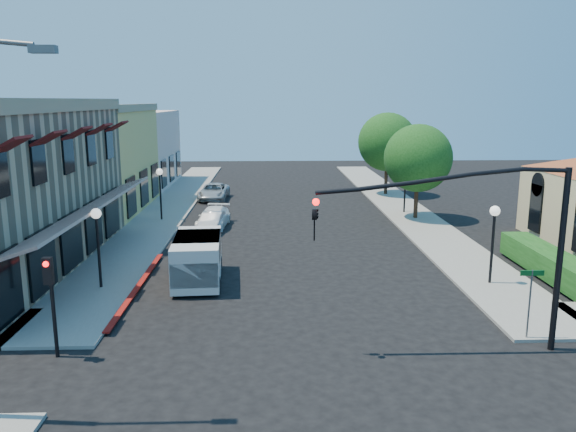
{
  "coord_description": "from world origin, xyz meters",
  "views": [
    {
      "loc": [
        -1.21,
        -15.34,
        8.03
      ],
      "look_at": [
        -0.32,
        10.83,
        2.6
      ],
      "focal_mm": 35.0,
      "sensor_mm": 36.0,
      "label": 1
    }
  ],
  "objects_px": {
    "lamppost_right_far": "(405,176)",
    "white_van": "(197,256)",
    "lamppost_left_far": "(160,181)",
    "signal_mast_arm": "(496,229)",
    "street_tree_a": "(418,158)",
    "secondary_signal": "(50,288)",
    "parked_car_c": "(214,218)",
    "street_tree_b": "(387,142)",
    "lamppost_right_near": "(494,225)",
    "parked_car_b": "(212,222)",
    "parked_car_a": "(193,263)",
    "lamppost_left_near": "(97,228)",
    "parked_car_d": "(214,192)",
    "street_name_sign": "(530,293)"
  },
  "relations": [
    {
      "from": "secondary_signal",
      "to": "street_name_sign",
      "type": "height_order",
      "value": "secondary_signal"
    },
    {
      "from": "street_tree_b",
      "to": "lamppost_right_far",
      "type": "distance_m",
      "value": 8.21
    },
    {
      "from": "lamppost_right_near",
      "to": "parked_car_d",
      "type": "xyz_separation_m",
      "value": [
        -14.27,
        22.28,
        -2.08
      ]
    },
    {
      "from": "lamppost_left_near",
      "to": "parked_car_b",
      "type": "distance_m",
      "value": 11.8
    },
    {
      "from": "lamppost_left_far",
      "to": "parked_car_b",
      "type": "bearing_deg",
      "value": -39.04
    },
    {
      "from": "lamppost_left_far",
      "to": "parked_car_a",
      "type": "distance_m",
      "value": 12.57
    },
    {
      "from": "lamppost_right_near",
      "to": "lamppost_right_far",
      "type": "bearing_deg",
      "value": 90.0
    },
    {
      "from": "signal_mast_arm",
      "to": "lamppost_right_far",
      "type": "bearing_deg",
      "value": 83.3
    },
    {
      "from": "street_tree_a",
      "to": "lamppost_left_near",
      "type": "xyz_separation_m",
      "value": [
        -17.3,
        -14.0,
        -1.46
      ]
    },
    {
      "from": "parked_car_b",
      "to": "white_van",
      "type": "bearing_deg",
      "value": -82.19
    },
    {
      "from": "street_name_sign",
      "to": "secondary_signal",
      "type": "bearing_deg",
      "value": -177.07
    },
    {
      "from": "lamppost_left_near",
      "to": "parked_car_d",
      "type": "bearing_deg",
      "value": 83.01
    },
    {
      "from": "white_van",
      "to": "parked_car_d",
      "type": "xyz_separation_m",
      "value": [
        -1.34,
        21.41,
        -0.53
      ]
    },
    {
      "from": "lamppost_left_near",
      "to": "parked_car_a",
      "type": "xyz_separation_m",
      "value": [
        3.67,
        2.18,
        -2.21
      ]
    },
    {
      "from": "secondary_signal",
      "to": "parked_car_c",
      "type": "distance_m",
      "value": 18.94
    },
    {
      "from": "parked_car_a",
      "to": "parked_car_d",
      "type": "distance_m",
      "value": 20.13
    },
    {
      "from": "lamppost_right_near",
      "to": "lamppost_right_far",
      "type": "distance_m",
      "value": 16.0
    },
    {
      "from": "street_tree_b",
      "to": "lamppost_left_near",
      "type": "height_order",
      "value": "street_tree_b"
    },
    {
      "from": "signal_mast_arm",
      "to": "lamppost_right_near",
      "type": "relative_size",
      "value": 2.24
    },
    {
      "from": "lamppost_right_far",
      "to": "white_van",
      "type": "distance_m",
      "value": 19.96
    },
    {
      "from": "street_name_sign",
      "to": "lamppost_left_far",
      "type": "xyz_separation_m",
      "value": [
        -16.0,
        19.8,
        1.04
      ]
    },
    {
      "from": "secondary_signal",
      "to": "lamppost_left_far",
      "type": "relative_size",
      "value": 0.93
    },
    {
      "from": "secondary_signal",
      "to": "lamppost_left_far",
      "type": "height_order",
      "value": "lamppost_left_far"
    },
    {
      "from": "white_van",
      "to": "lamppost_right_far",
      "type": "bearing_deg",
      "value": 49.47
    },
    {
      "from": "parked_car_b",
      "to": "lamppost_right_far",
      "type": "bearing_deg",
      "value": 26.32
    },
    {
      "from": "secondary_signal",
      "to": "lamppost_right_far",
      "type": "height_order",
      "value": "lamppost_right_far"
    },
    {
      "from": "white_van",
      "to": "parked_car_c",
      "type": "xyz_separation_m",
      "value": [
        -0.37,
        11.12,
        -0.57
      ]
    },
    {
      "from": "signal_mast_arm",
      "to": "parked_car_b",
      "type": "bearing_deg",
      "value": 121.33
    },
    {
      "from": "lamppost_right_far",
      "to": "parked_car_b",
      "type": "distance_m",
      "value": 14.37
    },
    {
      "from": "lamppost_left_near",
      "to": "lamppost_right_far",
      "type": "height_order",
      "value": "same"
    },
    {
      "from": "white_van",
      "to": "parked_car_a",
      "type": "bearing_deg",
      "value": 107.19
    },
    {
      "from": "signal_mast_arm",
      "to": "lamppost_left_near",
      "type": "distance_m",
      "value": 15.82
    },
    {
      "from": "secondary_signal",
      "to": "white_van",
      "type": "relative_size",
      "value": 0.7
    },
    {
      "from": "lamppost_right_near",
      "to": "parked_car_c",
      "type": "relative_size",
      "value": 0.84
    },
    {
      "from": "white_van",
      "to": "street_name_sign",
      "type": "bearing_deg",
      "value": -29.23
    },
    {
      "from": "lamppost_left_far",
      "to": "signal_mast_arm",
      "type": "bearing_deg",
      "value": -55.0
    },
    {
      "from": "lamppost_right_near",
      "to": "parked_car_b",
      "type": "height_order",
      "value": "lamppost_right_near"
    },
    {
      "from": "signal_mast_arm",
      "to": "lamppost_left_far",
      "type": "relative_size",
      "value": 2.24
    },
    {
      "from": "street_tree_a",
      "to": "white_van",
      "type": "xyz_separation_m",
      "value": [
        -13.23,
        -13.12,
        -3.01
      ]
    },
    {
      "from": "street_tree_a",
      "to": "secondary_signal",
      "type": "height_order",
      "value": "street_tree_a"
    },
    {
      "from": "lamppost_right_near",
      "to": "white_van",
      "type": "height_order",
      "value": "lamppost_right_near"
    },
    {
      "from": "street_tree_a",
      "to": "parked_car_d",
      "type": "height_order",
      "value": "street_tree_a"
    },
    {
      "from": "lamppost_left_near",
      "to": "white_van",
      "type": "distance_m",
      "value": 4.44
    },
    {
      "from": "parked_car_c",
      "to": "street_tree_b",
      "type": "bearing_deg",
      "value": 46.8
    },
    {
      "from": "signal_mast_arm",
      "to": "lamppost_right_far",
      "type": "xyz_separation_m",
      "value": [
        2.64,
        22.5,
        -1.35
      ]
    },
    {
      "from": "street_tree_a",
      "to": "signal_mast_arm",
      "type": "height_order",
      "value": "street_tree_a"
    },
    {
      "from": "signal_mast_arm",
      "to": "parked_car_a",
      "type": "height_order",
      "value": "signal_mast_arm"
    },
    {
      "from": "street_tree_b",
      "to": "parked_car_d",
      "type": "height_order",
      "value": "street_tree_b"
    },
    {
      "from": "parked_car_a",
      "to": "parked_car_b",
      "type": "xyz_separation_m",
      "value": [
        0.03,
        8.82,
        0.05
      ]
    },
    {
      "from": "signal_mast_arm",
      "to": "lamppost_right_near",
      "type": "bearing_deg",
      "value": 67.88
    }
  ]
}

